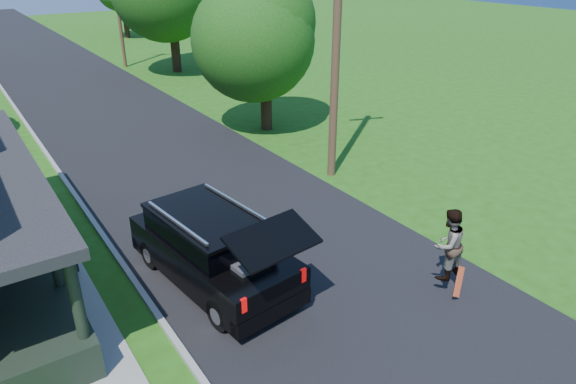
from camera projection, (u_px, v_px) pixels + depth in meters
ground at (351, 306)px, 12.46m from camera, size 140.00×140.00×0.00m
street at (108, 111)px, 27.44m from camera, size 8.00×120.00×0.02m
curb at (26, 124)px, 25.39m from camera, size 0.15×120.00×0.12m
black_suv at (213, 248)px, 13.02m from camera, size 2.68×5.69×2.56m
skateboarder at (448, 244)px, 12.48m from camera, size 0.91×0.71×1.87m
skateboard at (459, 282)px, 12.59m from camera, size 0.54×0.28×0.72m
tree_right_near at (264, 24)px, 22.68m from camera, size 6.73×6.48×7.70m
utility_pole_near at (338, 9)px, 17.16m from camera, size 1.76×0.74×11.75m
utility_pole_far at (118, 8)px, 36.09m from camera, size 1.39×0.58×7.91m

